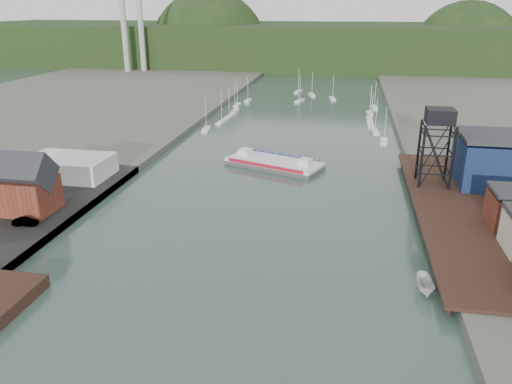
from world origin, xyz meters
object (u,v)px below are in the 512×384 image
(motorboat, at_px, (425,286))
(harbor_building, at_px, (20,188))
(lift_tower, at_px, (440,121))
(chain_ferry, at_px, (274,163))

(motorboat, bearing_deg, harbor_building, 166.39)
(lift_tower, relative_size, motorboat, 2.82)
(lift_tower, distance_m, chain_ferry, 40.39)
(chain_ferry, xyz_separation_m, motorboat, (29.19, -53.50, 0.13))
(harbor_building, height_order, lift_tower, lift_tower)
(harbor_building, distance_m, lift_tower, 82.49)
(chain_ferry, height_order, motorboat, chain_ferry)
(harbor_building, bearing_deg, motorboat, -10.68)
(harbor_building, distance_m, motorboat, 72.01)
(chain_ferry, bearing_deg, motorboat, -40.43)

